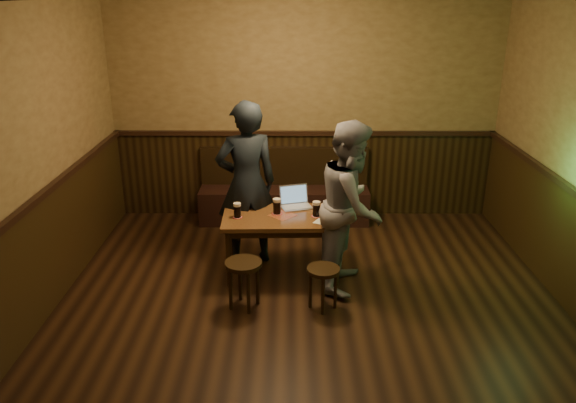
% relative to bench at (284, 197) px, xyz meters
% --- Properties ---
extents(room, '(5.04, 6.04, 2.84)m').
position_rel_bench_xyz_m(room, '(0.27, -2.53, 0.89)').
color(room, black).
rests_on(room, ground).
extents(bench, '(2.20, 0.50, 0.95)m').
position_rel_bench_xyz_m(bench, '(0.00, 0.00, 0.00)').
color(bench, black).
rests_on(bench, ground).
extents(pub_table, '(1.26, 0.74, 0.67)m').
position_rel_bench_xyz_m(pub_table, '(-0.00, -1.51, 0.27)').
color(pub_table, '#4E2A16').
rests_on(pub_table, ground).
extents(stool_left, '(0.46, 0.46, 0.48)m').
position_rel_bench_xyz_m(stool_left, '(-0.36, -2.21, 0.07)').
color(stool_left, black).
rests_on(stool_left, ground).
extents(stool_right, '(0.33, 0.33, 0.43)m').
position_rel_bench_xyz_m(stool_right, '(0.40, -2.23, 0.03)').
color(stool_right, black).
rests_on(stool_right, ground).
extents(pint_left, '(0.10, 0.10, 0.16)m').
position_rel_bench_xyz_m(pint_left, '(-0.47, -1.56, 0.44)').
color(pint_left, red).
rests_on(pint_left, pub_table).
extents(pint_mid, '(0.11, 0.11, 0.17)m').
position_rel_bench_xyz_m(pint_mid, '(-0.06, -1.46, 0.44)').
color(pint_mid, red).
rests_on(pint_mid, pub_table).
extents(pint_right, '(0.11, 0.11, 0.17)m').
position_rel_bench_xyz_m(pint_right, '(0.35, -1.53, 0.44)').
color(pint_right, red).
rests_on(pint_right, pub_table).
extents(laptop, '(0.38, 0.33, 0.22)m').
position_rel_bench_xyz_m(laptop, '(0.14, -1.25, 0.41)').
color(laptop, silver).
rests_on(laptop, pub_table).
extents(menu, '(0.26, 0.24, 0.00)m').
position_rel_bench_xyz_m(menu, '(0.44, -1.70, 0.36)').
color(menu, silver).
rests_on(menu, pub_table).
extents(person_suit, '(0.76, 0.60, 1.83)m').
position_rel_bench_xyz_m(person_suit, '(-0.39, -1.20, 0.60)').
color(person_suit, black).
rests_on(person_suit, ground).
extents(person_grey, '(0.86, 0.99, 1.73)m').
position_rel_bench_xyz_m(person_grey, '(0.69, -1.73, 0.55)').
color(person_grey, gray).
rests_on(person_grey, ground).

